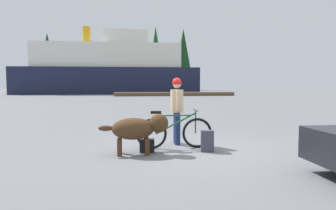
{
  "coord_description": "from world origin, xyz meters",
  "views": [
    {
      "loc": [
        -1.52,
        -7.07,
        1.55
      ],
      "look_at": [
        -0.4,
        1.4,
        0.94
      ],
      "focal_mm": 34.25,
      "sensor_mm": 36.0,
      "label": 1
    }
  ],
  "objects": [
    {
      "name": "pine_tree_center",
      "position": [
        4.39,
        55.89,
        7.7
      ],
      "size": [
        3.01,
        3.01,
        12.38
      ],
      "color": "#4C331E",
      "rests_on": "ground_plane"
    },
    {
      "name": "ferry_boat",
      "position": [
        -3.75,
        38.16,
        3.23
      ],
      "size": [
        24.09,
        8.05,
        9.09
      ],
      "color": "#191E38",
      "rests_on": "ground_plane"
    },
    {
      "name": "bicycle",
      "position": [
        -0.41,
        0.24,
        0.39
      ],
      "size": [
        1.78,
        0.44,
        0.91
      ],
      "color": "black",
      "rests_on": "ground_plane"
    },
    {
      "name": "sailboat_moored",
      "position": [
        -6.51,
        42.85,
        0.53
      ],
      "size": [
        6.04,
        1.69,
        8.86
      ],
      "color": "navy",
      "rests_on": "ground_plane"
    },
    {
      "name": "pine_tree_mid_back",
      "position": [
        1.96,
        59.26,
        6.37
      ],
      "size": [
        4.05,
        4.05,
        10.37
      ],
      "color": "#4C331E",
      "rests_on": "ground_plane"
    },
    {
      "name": "backpack",
      "position": [
        0.28,
        -0.18,
        0.24
      ],
      "size": [
        0.31,
        0.24,
        0.48
      ],
      "primitive_type": "cube",
      "rotation": [
        0.0,
        0.0,
        -0.16
      ],
      "color": "#3F3F4C",
      "rests_on": "ground_plane"
    },
    {
      "name": "pine_tree_far_right",
      "position": [
        10.02,
        56.64,
        7.48
      ],
      "size": [
        3.51,
        3.51,
        12.18
      ],
      "color": "#4C331E",
      "rests_on": "ground_plane"
    },
    {
      "name": "pine_tree_far_left",
      "position": [
        -15.91,
        55.52,
        6.43
      ],
      "size": [
        3.69,
        3.69,
        10.7
      ],
      "color": "#4C331E",
      "rests_on": "ground_plane"
    },
    {
      "name": "handbag_pannier",
      "position": [
        -1.07,
        -0.08,
        0.15
      ],
      "size": [
        0.32,
        0.18,
        0.29
      ],
      "primitive_type": "cube",
      "rotation": [
        0.0,
        0.0,
        0.0
      ],
      "color": "black",
      "rests_on": "ground_plane"
    },
    {
      "name": "person_cyclist",
      "position": [
        -0.26,
        0.76,
        0.99
      ],
      "size": [
        0.32,
        0.53,
        1.66
      ],
      "color": "navy",
      "rests_on": "ground_plane"
    },
    {
      "name": "dock_pier",
      "position": [
        4.02,
        29.31,
        0.2
      ],
      "size": [
        13.66,
        2.03,
        0.4
      ],
      "primitive_type": "cube",
      "color": "brown",
      "rests_on": "ground_plane"
    },
    {
      "name": "ground_plane",
      "position": [
        0.0,
        0.0,
        0.0
      ],
      "size": [
        160.0,
        160.0,
        0.0
      ],
      "primitive_type": "plane",
      "color": "slate"
    },
    {
      "name": "dog",
      "position": [
        -1.26,
        -0.26,
        0.56
      ],
      "size": [
        1.49,
        0.55,
        0.87
      ],
      "color": "#472D19",
      "rests_on": "ground_plane"
    }
  ]
}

